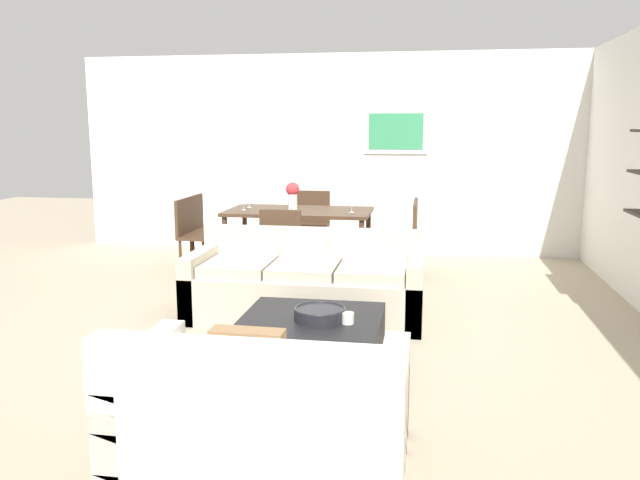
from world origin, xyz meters
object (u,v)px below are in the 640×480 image
at_px(dining_chair_head, 312,220).
at_px(dining_chair_left_near, 193,230).
at_px(wine_glass_left_far, 249,198).
at_px(dining_table, 299,216).
at_px(centerpiece_vase, 293,194).
at_px(candle_jar, 348,318).
at_px(dining_chair_right_near, 404,236).
at_px(wine_glass_left_near, 244,201).
at_px(wine_glass_right_near, 352,203).
at_px(dining_chair_left_far, 205,225).
at_px(coffee_table, 311,342).
at_px(sofa_beige, 306,286).
at_px(dining_chair_foot, 283,243).
at_px(loveseat_white, 262,411).
at_px(wine_glass_foot, 292,203).
at_px(decorative_bowl, 320,313).
at_px(dining_chair_right_far, 406,230).

bearing_deg(dining_chair_head, dining_chair_left_near, -139.15).
bearing_deg(wine_glass_left_far, dining_chair_head, 49.70).
distance_m(dining_table, centerpiece_vase, 0.28).
relative_size(candle_jar, dining_chair_right_near, 0.10).
xyz_separation_m(wine_glass_left_near, wine_glass_right_near, (1.29, 0.00, 0.01)).
bearing_deg(dining_chair_left_far, coffee_table, -59.00).
relative_size(coffee_table, wine_glass_left_near, 6.61).
relative_size(sofa_beige, centerpiece_vase, 6.46).
height_order(dining_table, wine_glass_left_near, wine_glass_left_near).
xyz_separation_m(dining_chair_foot, centerpiece_vase, (-0.08, 0.88, 0.44)).
xyz_separation_m(loveseat_white, coffee_table, (0.01, 1.38, -0.10)).
distance_m(coffee_table, wine_glass_foot, 2.82).
xyz_separation_m(decorative_bowl, dining_chair_left_far, (-2.04, 3.31, 0.08)).
relative_size(dining_chair_left_near, centerpiece_vase, 2.69).
bearing_deg(centerpiece_vase, wine_glass_right_near, -9.01).
bearing_deg(wine_glass_right_near, coffee_table, -88.90).
bearing_deg(coffee_table, wine_glass_foot, 104.87).
bearing_deg(dining_chair_left_near, dining_chair_foot, -27.84).
distance_m(dining_chair_right_far, centerpiece_vase, 1.42).
bearing_deg(dining_chair_foot, dining_chair_left_far, 139.15).
relative_size(dining_chair_right_far, dining_chair_left_far, 1.00).
relative_size(loveseat_white, centerpiece_vase, 4.50).
relative_size(dining_chair_left_near, wine_glass_left_near, 5.78).
height_order(dining_table, centerpiece_vase, centerpiece_vase).
xyz_separation_m(dining_chair_right_far, centerpiece_vase, (-1.34, -0.21, 0.44)).
bearing_deg(dining_table, wine_glass_foot, -90.00).
distance_m(decorative_bowl, dining_chair_head, 4.06).
bearing_deg(dining_chair_left_far, dining_chair_right_near, -9.55).
height_order(sofa_beige, wine_glass_left_far, wine_glass_left_far).
relative_size(loveseat_white, dining_table, 0.86).
bearing_deg(dining_chair_right_near, coffee_table, -101.12).
bearing_deg(wine_glass_left_near, dining_chair_left_near, -171.18).
bearing_deg(dining_chair_left_near, wine_glass_right_near, 2.87).
xyz_separation_m(dining_table, dining_chair_right_far, (1.26, 0.21, -0.17)).
bearing_deg(wine_glass_foot, dining_table, 90.00).
bearing_deg(dining_chair_right_near, dining_chair_left_far, 170.45).
bearing_deg(wine_glass_left_far, dining_chair_right_far, 2.87).
relative_size(sofa_beige, dining_chair_left_near, 2.41).
relative_size(dining_chair_right_near, dining_chair_foot, 1.00).
relative_size(decorative_bowl, wine_glass_foot, 2.13).
relative_size(wine_glass_right_near, centerpiece_vase, 0.50).
height_order(sofa_beige, wine_glass_foot, wine_glass_foot).
relative_size(wine_glass_left_near, wine_glass_left_far, 0.89).
bearing_deg(dining_chair_right_near, dining_chair_head, 139.15).
relative_size(sofa_beige, loveseat_white, 1.44).
height_order(loveseat_white, dining_chair_head, dining_chair_head).
xyz_separation_m(candle_jar, centerpiece_vase, (-1.06, 3.16, 0.52)).
xyz_separation_m(coffee_table, wine_glass_left_near, (-1.35, 2.94, 0.67)).
bearing_deg(dining_chair_head, centerpiece_vase, -94.90).
bearing_deg(dining_chair_foot, loveseat_white, -78.90).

